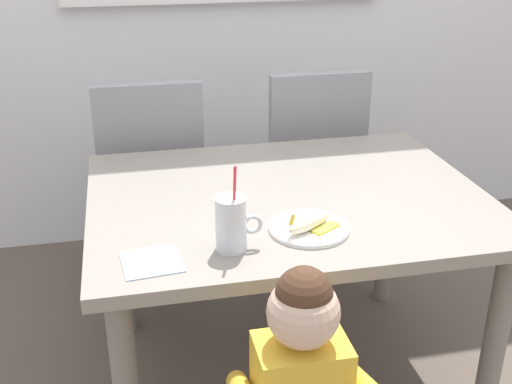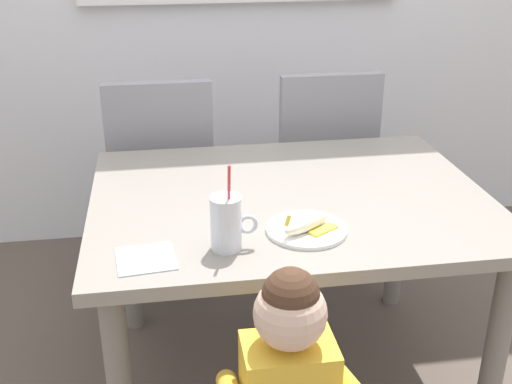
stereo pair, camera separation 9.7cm
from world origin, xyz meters
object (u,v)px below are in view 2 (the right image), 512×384
(dining_chair_left, at_px, (162,173))
(milk_cup, at_px, (227,226))
(snack_plate, at_px, (306,230))
(dining_chair_right, at_px, (321,162))
(toddler_standing, at_px, (288,384))
(dining_table, at_px, (289,222))
(peeled_banana, at_px, (307,224))
(paper_napkin, at_px, (146,259))

(dining_chair_left, bearing_deg, milk_cup, 99.01)
(snack_plate, bearing_deg, dining_chair_right, 72.96)
(toddler_standing, xyz_separation_m, snack_plate, (0.13, 0.38, 0.21))
(dining_table, distance_m, peeled_banana, 0.30)
(peeled_banana, bearing_deg, milk_cup, -168.17)
(dining_table, bearing_deg, dining_chair_left, 119.71)
(snack_plate, bearing_deg, peeled_banana, -94.03)
(dining_chair_right, distance_m, toddler_standing, 1.43)
(dining_table, xyz_separation_m, snack_plate, (-0.01, -0.26, 0.10))
(dining_chair_left, relative_size, peeled_banana, 5.51)
(dining_chair_left, height_order, snack_plate, dining_chair_left)
(dining_chair_left, height_order, toddler_standing, dining_chair_left)
(snack_plate, distance_m, peeled_banana, 0.03)
(dining_table, relative_size, toddler_standing, 1.50)
(peeled_banana, relative_size, paper_napkin, 1.16)
(dining_table, bearing_deg, paper_napkin, -142.75)
(milk_cup, bearing_deg, toddler_standing, -71.84)
(dining_table, distance_m, dining_chair_right, 0.79)
(dining_chair_left, distance_m, paper_napkin, 1.07)
(milk_cup, distance_m, paper_napkin, 0.23)
(paper_napkin, bearing_deg, snack_plate, 11.11)
(dining_chair_left, relative_size, paper_napkin, 6.40)
(milk_cup, xyz_separation_m, peeled_banana, (0.23, 0.05, -0.04))
(dining_chair_left, bearing_deg, dining_table, 119.71)
(dining_chair_left, relative_size, snack_plate, 4.17)
(dining_chair_right, bearing_deg, peeled_banana, 73.12)
(dining_table, relative_size, dining_chair_right, 1.31)
(milk_cup, distance_m, snack_plate, 0.25)
(dining_chair_right, relative_size, snack_plate, 4.17)
(paper_napkin, bearing_deg, milk_cup, 7.16)
(toddler_standing, bearing_deg, dining_chair_right, 72.62)
(snack_plate, xyz_separation_m, paper_napkin, (-0.45, -0.09, -0.00))
(dining_chair_right, height_order, paper_napkin, dining_chair_right)
(toddler_standing, bearing_deg, dining_table, 78.28)
(dining_chair_left, distance_m, milk_cup, 1.06)
(toddler_standing, bearing_deg, dining_chair_left, 101.27)
(milk_cup, bearing_deg, dining_chair_left, 99.01)
(toddler_standing, height_order, peeled_banana, toddler_standing)
(dining_chair_right, height_order, milk_cup, milk_cup)
(paper_napkin, bearing_deg, peeled_banana, 9.59)
(dining_chair_left, distance_m, peeled_banana, 1.07)
(snack_plate, bearing_deg, dining_chair_left, 112.34)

